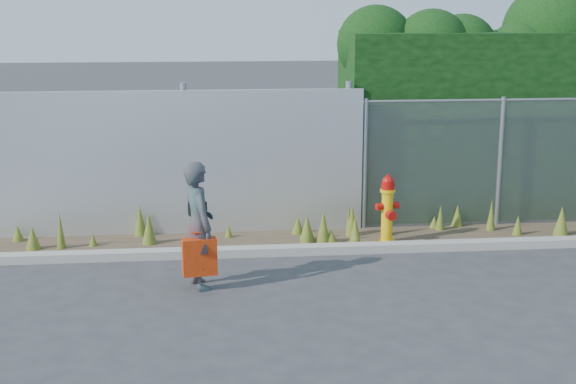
{
  "coord_description": "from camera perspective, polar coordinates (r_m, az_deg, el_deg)",
  "views": [
    {
      "loc": [
        -1.33,
        -8.94,
        3.46
      ],
      "look_at": [
        -0.3,
        1.4,
        1.0
      ],
      "focal_mm": 50.0,
      "sensor_mm": 36.0,
      "label": 1
    }
  ],
  "objects": [
    {
      "name": "weed_strip",
      "position": [
        11.93,
        -0.53,
        -2.81
      ],
      "size": [
        16.0,
        1.28,
        0.55
      ],
      "color": "#483829",
      "rests_on": "ground"
    },
    {
      "name": "corrugated_fence",
      "position": [
        12.33,
        -14.52,
        1.87
      ],
      "size": [
        8.5,
        0.21,
        2.3
      ],
      "color": "silver",
      "rests_on": "ground"
    },
    {
      "name": "red_tote_bag",
      "position": [
        9.86,
        -6.31,
        -4.6
      ],
      "size": [
        0.42,
        0.15,
        0.55
      ],
      "rotation": [
        0.0,
        0.0,
        0.16
      ],
      "color": "#AA2609"
    },
    {
      "name": "ground",
      "position": [
        9.68,
        2.61,
        -7.64
      ],
      "size": [
        80.0,
        80.0,
        0.0
      ],
      "primitive_type": "plane",
      "color": "#353537",
      "rests_on": "ground"
    },
    {
      "name": "hedge",
      "position": [
        14.34,
        19.04,
        6.71
      ],
      "size": [
        7.43,
        1.99,
        3.82
      ],
      "color": "black",
      "rests_on": "ground"
    },
    {
      "name": "chainlink_fence",
      "position": [
        13.4,
        19.04,
        2.14
      ],
      "size": [
        6.5,
        0.07,
        2.05
      ],
      "color": "gray",
      "rests_on": "ground"
    },
    {
      "name": "woman",
      "position": [
        9.91,
        -6.41,
        -2.35
      ],
      "size": [
        0.56,
        0.68,
        1.6
      ],
      "primitive_type": "imported",
      "rotation": [
        0.0,
        0.0,
        1.91
      ],
      "color": "#106669",
      "rests_on": "ground"
    },
    {
      "name": "fire_hydrant",
      "position": [
        11.78,
        7.07,
        -1.3
      ],
      "size": [
        0.35,
        0.31,
        1.04
      ],
      "rotation": [
        0.0,
        0.0,
        0.23
      ],
      "color": "yellow",
      "rests_on": "ground"
    },
    {
      "name": "black_shoulder_bag",
      "position": [
        10.03,
        -6.45,
        -1.18
      ],
      "size": [
        0.22,
        0.09,
        0.17
      ],
      "rotation": [
        0.0,
        0.0,
        0.35
      ],
      "color": "black"
    },
    {
      "name": "curb",
      "position": [
        11.34,
        1.31,
        -4.12
      ],
      "size": [
        16.0,
        0.22,
        0.12
      ],
      "primitive_type": "cube",
      "color": "#9B968C",
      "rests_on": "ground"
    }
  ]
}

